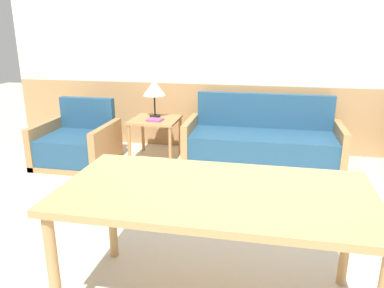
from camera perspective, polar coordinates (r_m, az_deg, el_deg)
The scene contains 8 objects.
ground_plane at distance 2.89m, azimuth 9.40°, elevation -16.95°, with size 16.00×16.00×0.00m, color beige.
wall_back at distance 5.03m, azimuth 11.55°, elevation 13.88°, with size 7.20×0.06×2.70m.
couch at distance 4.70m, azimuth 10.61°, elevation -0.00°, with size 1.88×0.77×0.82m.
armchair at distance 4.83m, azimuth -17.05°, elevation -0.19°, with size 0.87×0.80×0.77m.
side_table at distance 4.78m, azimuth -5.62°, elevation 2.96°, with size 0.58×0.58×0.52m.
table_lamp at distance 4.80m, azimuth -5.78°, elevation 8.42°, with size 0.28×0.28×0.48m.
book_stack at distance 4.66m, azimuth -5.65°, elevation 3.70°, with size 0.20×0.18×0.02m.
dining_table at distance 2.09m, azimuth 3.56°, elevation -8.80°, with size 1.71×0.87×0.77m.
Camera 1 is at (0.03, -2.40, 1.61)m, focal length 35.00 mm.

